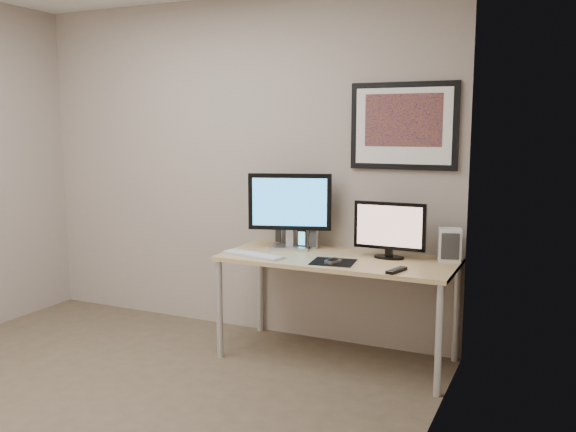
# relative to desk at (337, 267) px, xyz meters

# --- Properties ---
(floor) EXTENTS (3.60, 3.60, 0.00)m
(floor) POSITION_rel_desk_xyz_m (-1.00, -1.35, -0.66)
(floor) COLOR brown
(floor) RESTS_ON ground
(room) EXTENTS (3.60, 3.60, 3.60)m
(room) POSITION_rel_desk_xyz_m (-1.00, -0.90, 0.98)
(room) COLOR white
(room) RESTS_ON ground
(desk) EXTENTS (1.60, 0.70, 0.73)m
(desk) POSITION_rel_desk_xyz_m (0.00, 0.00, 0.00)
(desk) COLOR tan
(desk) RESTS_ON floor
(framed_art) EXTENTS (0.75, 0.04, 0.60)m
(framed_art) POSITION_rel_desk_xyz_m (0.35, 0.33, 0.96)
(framed_art) COLOR black
(framed_art) RESTS_ON room
(monitor_large) EXTENTS (0.59, 0.27, 0.55)m
(monitor_large) POSITION_rel_desk_xyz_m (-0.42, 0.13, 0.37)
(monitor_large) COLOR silver
(monitor_large) RESTS_ON desk
(monitor_tv) EXTENTS (0.49, 0.11, 0.39)m
(monitor_tv) POSITION_rel_desk_xyz_m (0.33, 0.11, 0.27)
(monitor_tv) COLOR black
(monitor_tv) RESTS_ON desk
(speaker_left) EXTENTS (0.08, 0.08, 0.17)m
(speaker_left) POSITION_rel_desk_xyz_m (-0.57, 0.29, 0.15)
(speaker_left) COLOR silver
(speaker_left) RESTS_ON desk
(speaker_right) EXTENTS (0.07, 0.07, 0.17)m
(speaker_right) POSITION_rel_desk_xyz_m (-0.27, 0.22, 0.15)
(speaker_right) COLOR silver
(speaker_right) RESTS_ON desk
(phone_dock) EXTENTS (0.07, 0.07, 0.14)m
(phone_dock) POSITION_rel_desk_xyz_m (-0.34, 0.16, 0.14)
(phone_dock) COLOR black
(phone_dock) RESTS_ON desk
(keyboard) EXTENTS (0.50, 0.23, 0.02)m
(keyboard) POSITION_rel_desk_xyz_m (-0.55, -0.20, 0.07)
(keyboard) COLOR silver
(keyboard) RESTS_ON desk
(mousepad) EXTENTS (0.31, 0.28, 0.00)m
(mousepad) POSITION_rel_desk_xyz_m (0.03, -0.16, 0.07)
(mousepad) COLOR black
(mousepad) RESTS_ON desk
(mouse) EXTENTS (0.09, 0.12, 0.04)m
(mouse) POSITION_rel_desk_xyz_m (0.04, -0.19, 0.09)
(mouse) COLOR black
(mouse) RESTS_ON mousepad
(remote) EXTENTS (0.10, 0.19, 0.02)m
(remote) POSITION_rel_desk_xyz_m (0.48, -0.25, 0.08)
(remote) COLOR black
(remote) RESTS_ON desk
(fan_unit) EXTENTS (0.17, 0.14, 0.22)m
(fan_unit) POSITION_rel_desk_xyz_m (0.72, 0.19, 0.18)
(fan_unit) COLOR white
(fan_unit) RESTS_ON desk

